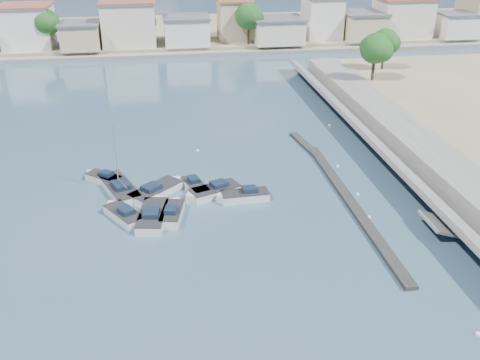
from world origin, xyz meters
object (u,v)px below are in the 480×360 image
at_px(motorboat_a, 123,215).
at_px(motorboat_f, 103,178).
at_px(motorboat_b, 173,213).
at_px(motorboat_c, 242,196).
at_px(motorboat_g, 196,188).
at_px(motorboat_h, 158,191).
at_px(sailboat, 118,187).
at_px(motorboat_e, 153,215).
at_px(motorboat_d, 212,192).

relative_size(motorboat_a, motorboat_f, 1.19).
relative_size(motorboat_a, motorboat_b, 0.98).
bearing_deg(motorboat_f, motorboat_c, -24.00).
xyz_separation_m(motorboat_a, motorboat_g, (6.74, 4.10, 0.00)).
height_order(motorboat_a, motorboat_c, same).
bearing_deg(motorboat_g, motorboat_h, 178.84).
bearing_deg(motorboat_g, motorboat_b, -118.57).
distance_m(motorboat_f, sailboat, 2.75).
distance_m(motorboat_a, motorboat_f, 8.02).
xyz_separation_m(motorboat_e, motorboat_g, (4.12, 4.51, 0.00)).
relative_size(motorboat_a, sailboat, 0.51).
height_order(motorboat_e, sailboat, sailboat).
relative_size(motorboat_c, motorboat_d, 0.91).
bearing_deg(motorboat_g, sailboat, 169.74).
distance_m(motorboat_f, motorboat_h, 6.46).
xyz_separation_m(motorboat_b, motorboat_f, (-6.63, 8.06, 0.00)).
bearing_deg(sailboat, motorboat_b, -49.32).
relative_size(motorboat_c, sailboat, 0.55).
distance_m(motorboat_c, motorboat_d, 3.00).
relative_size(motorboat_b, motorboat_f, 1.21).
bearing_deg(motorboat_c, motorboat_e, -165.06).
bearing_deg(motorboat_h, motorboat_e, -95.98).
distance_m(motorboat_a, sailboat, 5.49).
bearing_deg(motorboat_d, motorboat_g, 143.79).
bearing_deg(motorboat_e, motorboat_d, 32.08).
height_order(motorboat_b, sailboat, sailboat).
xyz_separation_m(motorboat_g, motorboat_h, (-3.64, 0.07, -0.00)).
height_order(motorboat_b, motorboat_g, same).
bearing_deg(motorboat_h, motorboat_d, -12.37).
bearing_deg(motorboat_d, motorboat_c, -25.06).
distance_m(motorboat_a, motorboat_b, 4.32).
distance_m(motorboat_a, motorboat_c, 11.02).
height_order(motorboat_c, motorboat_f, same).
height_order(motorboat_d, sailboat, sailboat).
distance_m(motorboat_c, motorboat_e, 8.54).
height_order(motorboat_a, motorboat_b, same).
bearing_deg(motorboat_f, motorboat_g, -21.50).
xyz_separation_m(motorboat_g, sailboat, (-7.45, 1.35, 0.03)).
relative_size(motorboat_h, sailboat, 0.60).
bearing_deg(motorboat_e, sailboat, 119.64).
xyz_separation_m(motorboat_c, motorboat_h, (-7.77, 2.38, -0.00)).
height_order(motorboat_d, motorboat_h, same).
relative_size(motorboat_f, sailboat, 0.43).
distance_m(motorboat_b, motorboat_c, 6.92).
height_order(motorboat_f, sailboat, sailboat).
distance_m(motorboat_d, sailboat, 9.18).
distance_m(motorboat_d, motorboat_f, 11.46).
distance_m(motorboat_c, sailboat, 12.15).
bearing_deg(motorboat_h, motorboat_g, -1.16).
bearing_deg(motorboat_a, motorboat_d, 20.58).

